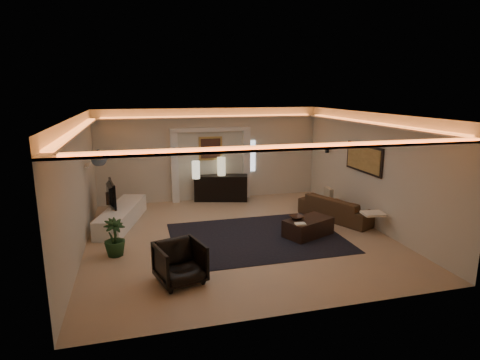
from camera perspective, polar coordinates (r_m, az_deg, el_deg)
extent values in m
plane|color=tan|center=(9.65, -0.24, -8.10)|extent=(7.00, 7.00, 0.00)
plane|color=white|center=(9.02, -0.26, 9.36)|extent=(7.00, 7.00, 0.00)
plane|color=beige|center=(12.59, -4.27, 3.68)|extent=(7.00, 0.00, 7.00)
plane|color=beige|center=(6.03, 8.22, -6.66)|extent=(7.00, 0.00, 7.00)
plane|color=beige|center=(9.03, -22.29, -0.92)|extent=(0.00, 7.00, 7.00)
plane|color=beige|center=(10.64, 18.32, 1.37)|extent=(0.00, 7.00, 7.00)
cube|color=silver|center=(9.04, -0.25, 7.59)|extent=(7.00, 7.00, 0.04)
cube|color=white|center=(12.89, 1.67, 3.48)|extent=(0.25, 0.03, 1.00)
cube|color=black|center=(9.57, 2.41, -8.26)|extent=(4.00, 3.00, 0.01)
cube|color=silver|center=(12.39, -9.39, 1.76)|extent=(0.22, 0.20, 2.20)
cube|color=silver|center=(12.81, 0.90, 2.29)|extent=(0.22, 0.20, 2.20)
cube|color=silver|center=(12.39, -4.25, 7.27)|extent=(2.52, 0.20, 0.12)
cube|color=tan|center=(12.53, -4.26, 4.56)|extent=(0.74, 0.04, 0.74)
cube|color=#4C2D1E|center=(12.50, -4.24, 4.55)|extent=(0.62, 0.02, 0.62)
cube|color=black|center=(10.83, 17.42, 2.97)|extent=(0.04, 1.64, 0.74)
cube|color=tan|center=(10.82, 17.31, 2.96)|extent=(0.02, 1.50, 0.62)
cylinder|color=black|center=(12.42, 12.43, 4.37)|extent=(0.12, 0.12, 0.22)
cube|color=silver|center=(10.34, -21.11, 1.96)|extent=(0.10, 0.55, 0.04)
cube|color=black|center=(12.61, -2.73, -1.15)|extent=(1.74, 0.95, 0.83)
cylinder|color=#FFF7CD|center=(12.07, -6.37, 1.50)|extent=(0.28, 0.28, 0.53)
cylinder|color=beige|center=(12.46, -2.70, 1.93)|extent=(0.28, 0.28, 0.57)
cube|color=white|center=(10.86, -16.65, -4.98)|extent=(1.32, 2.67, 0.49)
imported|color=black|center=(10.93, -18.50, -1.99)|extent=(1.14, 0.32, 0.65)
cylinder|color=#422F22|center=(11.06, -18.42, -2.54)|extent=(0.15, 0.15, 0.34)
imported|color=#475B75|center=(10.11, -19.68, 3.06)|extent=(0.45, 0.45, 0.38)
imported|color=#193617|center=(8.85, -17.62, -7.92)|extent=(0.62, 0.62, 0.80)
imported|color=#45311C|center=(11.11, 13.88, -3.94)|extent=(2.29, 1.65, 0.62)
cube|color=beige|center=(10.06, 18.62, -4.60)|extent=(0.54, 0.46, 0.05)
cube|color=tan|center=(11.49, 12.61, -2.08)|extent=(0.13, 0.40, 0.40)
cube|color=black|center=(9.76, 9.77, -6.76)|extent=(1.33, 1.05, 0.44)
imported|color=#39271D|center=(9.62, 8.17, -5.43)|extent=(0.41, 0.41, 0.08)
cube|color=#EEE8CA|center=(9.28, 8.66, -6.33)|extent=(0.26, 0.19, 0.03)
imported|color=#362C26|center=(7.44, -8.62, -11.71)|extent=(1.00, 1.02, 0.75)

